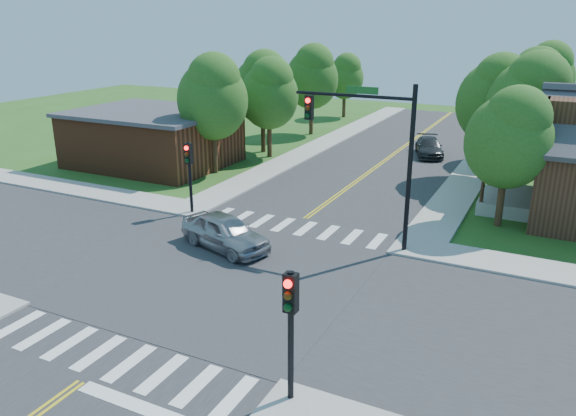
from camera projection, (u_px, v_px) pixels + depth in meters
The scene contains 25 objects.
ground at pixel (226, 278), 22.04m from camera, with size 100.00×100.00×0.00m, color #2A581B.
road_ns at pixel (226, 277), 22.04m from camera, with size 10.00×90.00×0.04m, color #2D2D30.
road_ew at pixel (226, 277), 22.04m from camera, with size 90.00×10.00×0.04m, color #2D2D30.
intersection_patch at pixel (226, 278), 22.04m from camera, with size 10.20×10.20×0.06m, color #2D2D30.
sidewalk_nw at pixel (160, 153), 42.09m from camera, with size 40.00×40.00×0.14m.
crosswalk_north at pixel (294, 227), 27.29m from camera, with size 8.85×2.00×0.01m.
crosswalk_south at pixel (114, 358), 16.77m from camera, with size 8.85×2.00×0.01m.
centerline at pixel (226, 276), 22.03m from camera, with size 0.30×90.00×0.01m.
stop_bar at pixel (150, 412), 14.55m from camera, with size 4.60×0.45×0.09m, color white.
signal_mast_ne at pixel (372, 139), 23.57m from camera, with size 5.30×0.42×7.20m.
signal_pole_se at pixel (290, 313), 14.06m from camera, with size 0.34×0.42×3.80m.
signal_pole_nw at pixel (189, 165), 28.27m from camera, with size 0.34×0.42×3.80m.
building_nw at pixel (153, 137), 38.61m from camera, with size 10.40×8.40×3.73m.
tree_e_a at pixel (511, 136), 26.04m from camera, with size 4.03×3.83×6.85m.
tree_e_b at pixel (531, 101), 31.36m from camera, with size 4.75×4.51×8.07m.
tree_e_c at pixel (532, 87), 38.37m from camera, with size 4.66×4.43×7.92m.
tree_e_d at pixel (546, 74), 46.14m from camera, with size 4.71×4.47×8.00m.
tree_w_a at pixel (213, 95), 35.26m from camera, with size 4.55×4.33×7.74m.
tree_w_b at pixel (263, 85), 41.04m from camera, with size 4.46×4.24×7.59m.
tree_w_c at pixel (312, 75), 47.44m from camera, with size 4.54×4.32×7.73m.
tree_w_d at pixel (345, 75), 56.18m from camera, with size 3.78×3.59×6.43m.
tree_house at pixel (496, 97), 33.83m from camera, with size 4.59×4.36×7.81m.
tree_bldg at pixel (270, 92), 39.59m from camera, with size 4.24×4.03×7.21m.
car_silver at pixel (225, 233), 24.52m from camera, with size 4.88×3.13×1.55m, color #A0A2A7.
car_dgrey at pixel (429, 148), 41.13m from camera, with size 3.09×4.76×1.28m, color #272A2C.
Camera 1 is at (11.08, -16.81, 9.70)m, focal length 35.00 mm.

